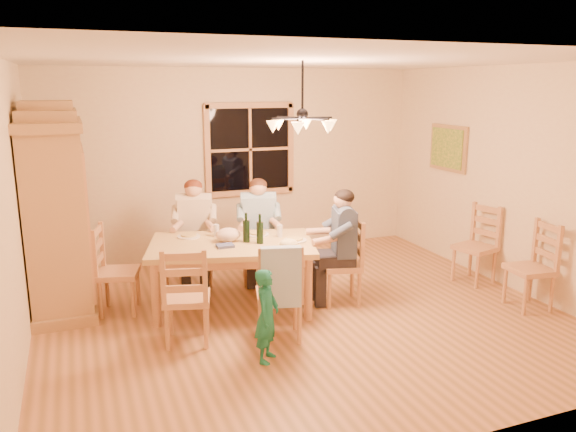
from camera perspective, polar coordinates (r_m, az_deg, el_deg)
name	(u,v)px	position (r m, az deg, el deg)	size (l,w,h in m)	color
floor	(301,314)	(6.28, 1.35, -9.89)	(5.50, 5.50, 0.00)	olive
ceiling	(303,60)	(5.79, 1.50, 15.55)	(5.50, 5.00, 0.02)	white
wall_back	(236,163)	(8.22, -5.28, 5.34)	(5.50, 0.02, 2.70)	beige
wall_left	(12,215)	(5.48, -26.21, 0.13)	(0.02, 5.00, 2.70)	beige
wall_right	(510,178)	(7.37, 21.62, 3.58)	(0.02, 5.00, 2.70)	beige
window	(250,149)	(8.22, -3.89, 6.77)	(1.30, 0.06, 1.30)	black
painting	(448,148)	(8.23, 15.94, 6.66)	(0.06, 0.78, 0.64)	#9F7445
chandelier	(302,123)	(5.79, 1.46, 9.39)	(0.77, 0.68, 0.71)	black
armoire	(58,216)	(6.65, -22.36, -0.01)	(0.66, 1.40, 2.30)	#9F7445
dining_table	(232,251)	(6.27, -5.73, -3.59)	(2.01, 1.52, 0.76)	tan
chair_far_left	(196,260)	(7.20, -9.33, -4.46)	(0.53, 0.52, 0.99)	tan
chair_far_right	(259,258)	(7.19, -2.96, -4.31)	(0.53, 0.52, 0.99)	tan
chair_near_left	(187,313)	(5.61, -10.19, -9.66)	(0.53, 0.52, 0.99)	tan
chair_near_right	(279,309)	(5.61, -0.90, -9.42)	(0.53, 0.52, 0.99)	tan
chair_end_left	(119,286)	(6.50, -16.78, -6.81)	(0.52, 0.53, 0.99)	tan
chair_end_right	(341,278)	(6.51, 5.43, -6.25)	(0.52, 0.53, 0.99)	tan
adult_woman	(194,219)	(7.05, -9.49, -0.29)	(0.47, 0.50, 0.87)	beige
adult_plaid_man	(259,217)	(7.05, -3.01, -0.13)	(0.47, 0.50, 0.87)	teal
adult_slate_man	(342,232)	(6.35, 5.53, -1.67)	(0.50, 0.47, 0.87)	#414F69
towel	(281,277)	(5.29, -0.73, -6.23)	(0.38, 0.10, 0.58)	#9BB8D2
wine_bottle_a	(246,227)	(6.21, -4.26, -1.17)	(0.08, 0.08, 0.33)	black
wine_bottle_b	(260,229)	(6.14, -2.87, -1.31)	(0.08, 0.08, 0.33)	black
plate_woman	(189,236)	(6.52, -10.05, -2.06)	(0.26, 0.26, 0.02)	white
plate_plaid	(258,234)	(6.52, -3.09, -1.89)	(0.26, 0.26, 0.02)	white
plate_slate	(295,240)	(6.26, 0.71, -2.50)	(0.26, 0.26, 0.02)	white
wine_glass_a	(216,230)	(6.50, -7.29, -1.47)	(0.06, 0.06, 0.14)	silver
wine_glass_b	(280,231)	(6.42, -0.85, -1.53)	(0.06, 0.06, 0.14)	silver
cap	(289,244)	(5.95, 0.07, -2.86)	(0.20, 0.20, 0.11)	beige
napkin	(225,246)	(6.07, -6.40, -3.02)	(0.18, 0.14, 0.03)	#444E7D
cloth_bundle	(228,235)	(6.27, -6.11, -1.91)	(0.28, 0.22, 0.15)	#CAAB92
child	(267,316)	(5.13, -2.16, -10.07)	(0.32, 0.21, 0.87)	#19745A
chair_spare_front	(528,282)	(6.89, 23.24, -6.19)	(0.47, 0.49, 0.99)	tan
chair_spare_back	(474,259)	(7.54, 18.38, -4.17)	(0.52, 0.53, 0.99)	tan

